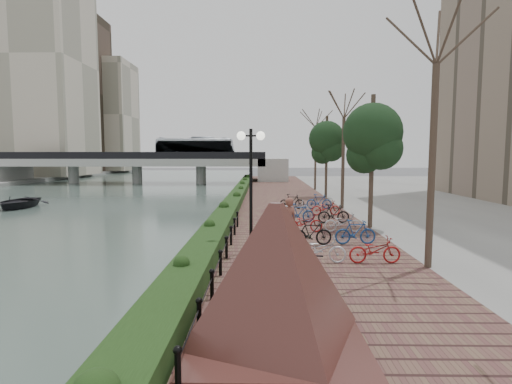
{
  "coord_description": "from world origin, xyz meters",
  "views": [
    {
      "loc": [
        2.67,
        -10.67,
        4.13
      ],
      "look_at": [
        2.28,
        11.69,
        2.0
      ],
      "focal_mm": 28.0,
      "sensor_mm": 36.0,
      "label": 1
    }
  ],
  "objects_px": {
    "granite_monument": "(276,274)",
    "boat": "(18,202)",
    "lamppost": "(251,163)",
    "pedestrian": "(288,221)",
    "motorcycle": "(311,281)"
  },
  "relations": [
    {
      "from": "boat",
      "to": "pedestrian",
      "type": "bearing_deg",
      "value": -38.97
    },
    {
      "from": "lamppost",
      "to": "motorcycle",
      "type": "xyz_separation_m",
      "value": [
        1.64,
        -4.82,
        -2.8
      ]
    },
    {
      "from": "lamppost",
      "to": "pedestrian",
      "type": "xyz_separation_m",
      "value": [
        1.46,
        1.36,
        -2.35
      ]
    },
    {
      "from": "motorcycle",
      "to": "pedestrian",
      "type": "distance_m",
      "value": 6.19
    },
    {
      "from": "granite_monument",
      "to": "motorcycle",
      "type": "relative_size",
      "value": 3.03
    },
    {
      "from": "motorcycle",
      "to": "pedestrian",
      "type": "height_order",
      "value": "pedestrian"
    },
    {
      "from": "granite_monument",
      "to": "boat",
      "type": "bearing_deg",
      "value": 130.04
    },
    {
      "from": "granite_monument",
      "to": "boat",
      "type": "relative_size",
      "value": 1.08
    },
    {
      "from": "granite_monument",
      "to": "motorcycle",
      "type": "bearing_deg",
      "value": 67.41
    },
    {
      "from": "granite_monument",
      "to": "lamppost",
      "type": "xyz_separation_m",
      "value": [
        -0.68,
        7.12,
        1.92
      ]
    },
    {
      "from": "boat",
      "to": "motorcycle",
      "type": "bearing_deg",
      "value": -48.96
    },
    {
      "from": "pedestrian",
      "to": "boat",
      "type": "relative_size",
      "value": 0.42
    },
    {
      "from": "granite_monument",
      "to": "pedestrian",
      "type": "xyz_separation_m",
      "value": [
        0.78,
        8.48,
        -0.43
      ]
    },
    {
      "from": "lamppost",
      "to": "pedestrian",
      "type": "distance_m",
      "value": 3.08
    },
    {
      "from": "boat",
      "to": "granite_monument",
      "type": "bearing_deg",
      "value": -53.44
    }
  ]
}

